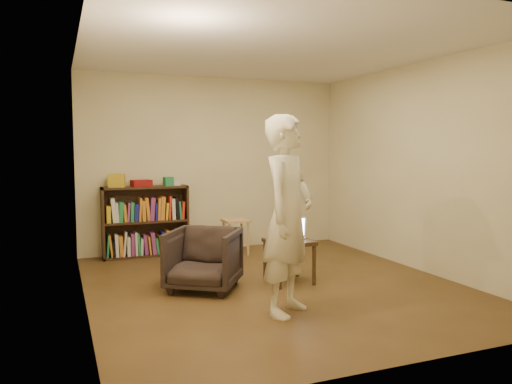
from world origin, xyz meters
name	(u,v)px	position (x,y,z in m)	size (l,w,h in m)	color
floor	(273,285)	(0.00, 0.00, 0.00)	(4.50, 4.50, 0.00)	#462E16
ceiling	(274,50)	(0.00, 0.00, 2.60)	(4.50, 4.50, 0.00)	white
wall_back	(214,164)	(0.00, 2.25, 1.30)	(4.00, 4.00, 0.00)	beige
wall_left	(82,173)	(-2.00, 0.00, 1.30)	(4.50, 4.50, 0.00)	beige
wall_right	(420,167)	(2.00, 0.00, 1.30)	(4.50, 4.50, 0.00)	beige
bookshelf	(145,225)	(-1.08, 2.09, 0.44)	(1.20, 0.30, 1.00)	black
box_yellow	(117,181)	(-1.46, 2.07, 1.09)	(0.22, 0.16, 0.18)	gold
red_cloth	(141,183)	(-1.12, 2.10, 1.04)	(0.27, 0.20, 0.09)	maroon
box_green	(168,181)	(-0.74, 2.06, 1.06)	(0.13, 0.13, 0.13)	#217E48
box_white	(176,183)	(-0.63, 2.09, 1.04)	(0.10, 0.10, 0.08)	beige
stool	(236,226)	(0.16, 1.72, 0.41)	(0.35, 0.35, 0.51)	tan
armchair	(204,259)	(-0.77, 0.12, 0.33)	(0.72, 0.74, 0.67)	#2B221D
side_table	(289,247)	(0.21, 0.04, 0.41)	(0.48, 0.48, 0.50)	black
laptop	(290,234)	(0.25, 0.09, 0.55)	(0.44, 0.43, 0.25)	#A8A8AD
person	(288,215)	(-0.26, -0.91, 0.92)	(0.67, 0.44, 1.84)	beige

